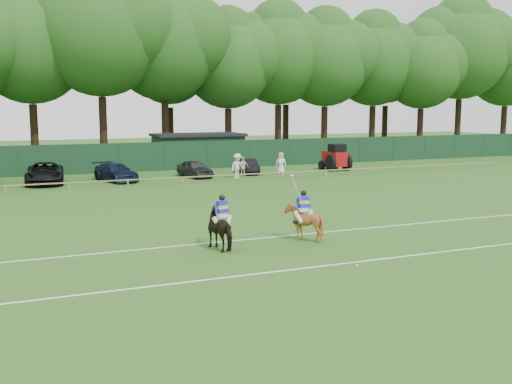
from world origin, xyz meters
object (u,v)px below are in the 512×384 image
spectator_mid (243,167)px  utility_shed (198,149)px  hatch_grey (195,169)px  horse_dark (222,229)px  horse_chestnut (303,222)px  suv_black (45,173)px  polo_ball (357,266)px  estate_black (249,166)px  spectator_left (238,166)px  tractor (335,158)px  spectator_right (281,163)px  sedan_navy (116,172)px

spectator_mid → utility_shed: size_ratio=0.19×
hatch_grey → utility_shed: size_ratio=0.47×
horse_dark → horse_chestnut: horse_dark is taller
horse_dark → spectator_mid: size_ratio=1.20×
suv_black → polo_ball: size_ratio=61.97×
horse_dark → polo_ball: bearing=115.6°
horse_dark → hatch_grey: horse_dark is taller
estate_black → hatch_grey: bearing=-160.8°
utility_shed → spectator_left: bearing=-90.8°
horse_chestnut → tractor: (15.34, 23.43, 0.31)m
polo_ball → tractor: bearing=60.9°
tractor → horse_dark: bearing=-130.8°
horse_chestnut → spectator_mid: (5.97, 21.91, 0.01)m
estate_black → spectator_right: (2.33, -1.37, 0.29)m
horse_chestnut → suv_black: size_ratio=0.28×
utility_shed → horse_chestnut: bearing=-99.7°
sedan_navy → spectator_left: bearing=-27.7°
polo_ball → suv_black: bearing=107.1°
estate_black → horse_dark: bearing=-102.6°
spectator_right → utility_shed: bearing=137.3°
horse_chestnut → utility_shed: utility_shed is taller
hatch_grey → spectator_left: bearing=-44.2°
polo_ball → tractor: size_ratio=0.03×
estate_black → spectator_mid: 2.48m
horse_dark → polo_ball: 5.68m
suv_black → utility_shed: utility_shed is taller
sedan_navy → tractor: bearing=-15.9°
spectator_left → tractor: size_ratio=0.69×
polo_ball → utility_shed: size_ratio=0.01×
estate_black → sedan_navy: bearing=-164.3°
horse_chestnut → spectator_left: size_ratio=0.82×
sedan_navy → spectator_right: size_ratio=2.59×
horse_chestnut → horse_dark: bearing=6.3°
estate_black → tractor: size_ratio=1.32×
spectator_left → spectator_right: (4.32, 1.18, -0.06)m
sedan_navy → utility_shed: (9.28, 8.83, 0.86)m
spectator_right → tractor: 5.75m
horse_chestnut → sedan_navy: bearing=-75.5°
hatch_grey → estate_black: (4.90, 0.63, -0.07)m
sedan_navy → estate_black: bearing=-12.7°
suv_black → tractor: size_ratio=1.99×
horse_chestnut → sedan_navy: (-3.80, 23.24, -0.11)m
hatch_grey → spectator_mid: size_ratio=2.49×
suv_black → spectator_left: (14.16, -2.30, 0.19)m
hatch_grey → utility_shed: 9.28m
spectator_left → spectator_mid: bearing=17.2°
tractor → sedan_navy: bearing=178.7°
spectator_right → utility_shed: (-4.18, 9.47, 0.63)m
spectator_right → polo_ball: 28.83m
spectator_mid → polo_ball: 27.11m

